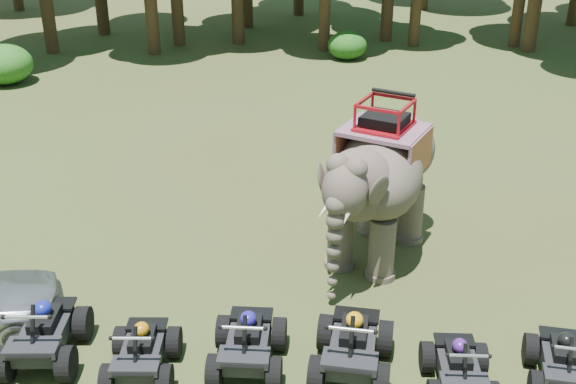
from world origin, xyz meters
name	(u,v)px	position (x,y,z in m)	size (l,w,h in m)	color
ground	(283,301)	(0.00, 0.00, 0.00)	(110.00, 110.00, 0.00)	#47381E
elephant	(380,179)	(1.92, 2.14, 1.84)	(1.92, 4.37, 3.67)	brown
atv_0	(43,327)	(-4.09, -2.14, 0.67)	(1.32, 1.81, 1.34)	black
atv_1	(141,346)	(-2.23, -2.43, 0.60)	(1.18, 1.62, 1.20)	black
atv_2	(248,337)	(-0.42, -2.07, 0.64)	(1.27, 1.74, 1.29)	black
atv_3	(353,339)	(1.41, -2.04, 0.69)	(1.35, 1.85, 1.37)	black
atv_4	(460,362)	(3.20, -2.37, 0.58)	(1.14, 1.56, 1.15)	black
atv_5	(565,356)	(4.98, -2.08, 0.59)	(1.16, 1.59, 1.18)	black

